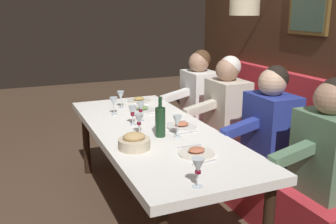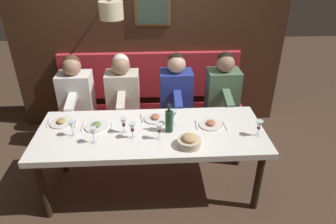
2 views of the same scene
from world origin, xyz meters
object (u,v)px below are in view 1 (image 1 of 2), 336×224
(wine_glass_3, at_px, (121,96))
(wine_bottle, at_px, (160,121))
(diner_far, at_px, (199,89))
(wine_glass_2, at_px, (114,102))
(wine_glass_4, at_px, (133,111))
(wine_glass_5, at_px, (177,122))
(dining_table, at_px, (154,137))
(bread_bowl, at_px, (134,142))
(diner_near, at_px, (271,118))
(wine_glass_1, at_px, (139,120))
(diner_nearest, at_px, (327,141))
(wine_glass_0, at_px, (198,167))
(diner_middle, at_px, (227,100))
(wine_glass_6, at_px, (141,108))

(wine_glass_3, relative_size, wine_bottle, 0.55)
(diner_far, relative_size, wine_glass_3, 4.82)
(wine_glass_2, bearing_deg, wine_glass_4, -80.33)
(wine_glass_2, bearing_deg, diner_far, 20.04)
(wine_glass_5, bearing_deg, dining_table, 112.97)
(wine_glass_3, bearing_deg, bread_bowl, -101.61)
(diner_near, height_order, wine_glass_2, diner_near)
(wine_glass_1, relative_size, wine_glass_4, 1.00)
(diner_nearest, height_order, wine_bottle, diner_nearest)
(bread_bowl, bearing_deg, diner_near, 1.43)
(diner_near, relative_size, bread_bowl, 3.60)
(diner_nearest, relative_size, wine_glass_4, 4.82)
(dining_table, distance_m, wine_glass_1, 0.25)
(wine_glass_2, bearing_deg, wine_glass_1, -87.23)
(wine_glass_0, xyz_separation_m, wine_bottle, (0.13, 0.85, 0.00))
(diner_middle, relative_size, bread_bowl, 3.60)
(dining_table, distance_m, wine_glass_3, 0.77)
(diner_near, relative_size, wine_glass_1, 4.82)
(diner_middle, distance_m, wine_glass_3, 1.02)
(dining_table, xyz_separation_m, diner_far, (0.88, 0.91, 0.14))
(dining_table, xyz_separation_m, wine_glass_0, (-0.14, -1.03, 0.18))
(diner_far, height_order, wine_glass_5, diner_far)
(wine_glass_5, relative_size, wine_bottle, 0.55)
(dining_table, bearing_deg, wine_glass_1, -151.33)
(wine_glass_1, distance_m, bread_bowl, 0.31)
(wine_glass_0, height_order, wine_glass_3, same)
(wine_glass_3, height_order, wine_bottle, wine_bottle)
(wine_glass_1, xyz_separation_m, bread_bowl, (-0.13, -0.27, -0.07))
(wine_glass_0, height_order, wine_bottle, wine_bottle)
(wine_glass_0, distance_m, wine_glass_5, 0.83)
(diner_far, bearing_deg, wine_glass_3, -170.02)
(wine_glass_1, height_order, wine_bottle, wine_bottle)
(wine_glass_0, xyz_separation_m, bread_bowl, (-0.13, 0.68, -0.07))
(diner_far, relative_size, wine_glass_1, 4.82)
(wine_glass_3, bearing_deg, diner_far, 9.98)
(diner_near, relative_size, wine_bottle, 2.64)
(wine_glass_0, bearing_deg, diner_near, 34.77)
(diner_middle, relative_size, wine_glass_2, 4.82)
(wine_glass_3, bearing_deg, wine_glass_0, -93.03)
(diner_far, bearing_deg, wine_glass_2, -159.96)
(diner_middle, bearing_deg, wine_bottle, -149.82)
(wine_glass_0, height_order, wine_glass_2, same)
(wine_glass_6, relative_size, bread_bowl, 0.75)
(dining_table, bearing_deg, wine_glass_2, 108.54)
(wine_glass_4, xyz_separation_m, wine_bottle, (0.10, -0.35, 0.00))
(diner_nearest, height_order, bread_bowl, diner_nearest)
(diner_nearest, relative_size, diner_middle, 1.00)
(wine_glass_2, bearing_deg, wine_glass_6, -59.06)
(wine_glass_1, relative_size, wine_bottle, 0.55)
(wine_glass_0, xyz_separation_m, wine_glass_5, (0.24, 0.80, 0.00))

